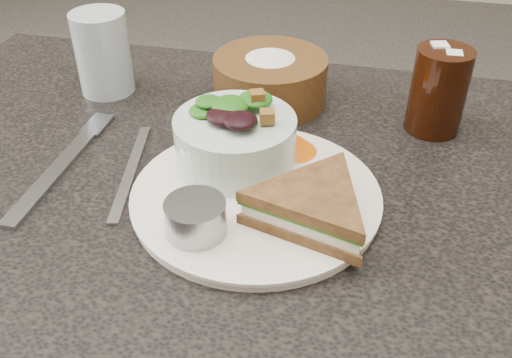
{
  "coord_description": "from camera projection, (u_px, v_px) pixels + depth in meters",
  "views": [
    {
      "loc": [
        0.13,
        -0.5,
        1.14
      ],
      "look_at": [
        0.02,
        -0.02,
        0.78
      ],
      "focal_mm": 40.0,
      "sensor_mm": 36.0,
      "label": 1
    }
  ],
  "objects": [
    {
      "name": "sandwich",
      "position": [
        313.0,
        206.0,
        0.57
      ],
      "size": [
        0.19,
        0.19,
        0.04
      ],
      "primitive_type": null,
      "rotation": [
        0.0,
        0.0,
        -0.27
      ],
      "color": "brown",
      "rests_on": "dinner_plate"
    },
    {
      "name": "knife",
      "position": [
        131.0,
        171.0,
        0.67
      ],
      "size": [
        0.05,
        0.19,
        0.0
      ],
      "primitive_type": "cube",
      "rotation": [
        0.0,
        0.0,
        0.2
      ],
      "color": "#B2B3B4",
      "rests_on": "dining_table"
    },
    {
      "name": "dressing_ramekin",
      "position": [
        196.0,
        218.0,
        0.56
      ],
      "size": [
        0.07,
        0.07,
        0.04
      ],
      "primitive_type": "cylinder",
      "rotation": [
        0.0,
        0.0,
        -0.13
      ],
      "color": "gray",
      "rests_on": "dinner_plate"
    },
    {
      "name": "dinner_plate",
      "position": [
        256.0,
        197.0,
        0.63
      ],
      "size": [
        0.27,
        0.27,
        0.01
      ],
      "primitive_type": "cylinder",
      "color": "silver",
      "rests_on": "dining_table"
    },
    {
      "name": "bread_basket",
      "position": [
        270.0,
        72.0,
        0.79
      ],
      "size": [
        0.18,
        0.18,
        0.09
      ],
      "primitive_type": null,
      "rotation": [
        0.0,
        0.0,
        -0.12
      ],
      "color": "brown",
      "rests_on": "dining_table"
    },
    {
      "name": "water_glass",
      "position": [
        103.0,
        53.0,
        0.81
      ],
      "size": [
        0.1,
        0.1,
        0.12
      ],
      "primitive_type": "cylinder",
      "rotation": [
        0.0,
        0.0,
        -0.3
      ],
      "color": "#9FADBA",
      "rests_on": "dining_table"
    },
    {
      "name": "salad_bowl",
      "position": [
        235.0,
        133.0,
        0.65
      ],
      "size": [
        0.15,
        0.15,
        0.08
      ],
      "primitive_type": null,
      "rotation": [
        0.0,
        0.0,
        -0.09
      ],
      "color": "#B3CABE",
      "rests_on": "dinner_plate"
    },
    {
      "name": "cola_glass",
      "position": [
        439.0,
        87.0,
        0.72
      ],
      "size": [
        0.09,
        0.09,
        0.12
      ],
      "primitive_type": null,
      "rotation": [
        0.0,
        0.0,
        -0.24
      ],
      "color": "black",
      "rests_on": "dining_table"
    },
    {
      "name": "orange_wedge",
      "position": [
        294.0,
        142.0,
        0.68
      ],
      "size": [
        0.08,
        0.08,
        0.03
      ],
      "primitive_type": "cone",
      "rotation": [
        0.0,
        0.0,
        0.96
      ],
      "color": "#EF6207",
      "rests_on": "dinner_plate"
    },
    {
      "name": "fork",
      "position": [
        57.0,
        170.0,
        0.67
      ],
      "size": [
        0.02,
        0.21,
        0.01
      ],
      "primitive_type": "cube",
      "rotation": [
        0.0,
        0.0,
        -0.0
      ],
      "color": "#9CA1AC",
      "rests_on": "dining_table"
    }
  ]
}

